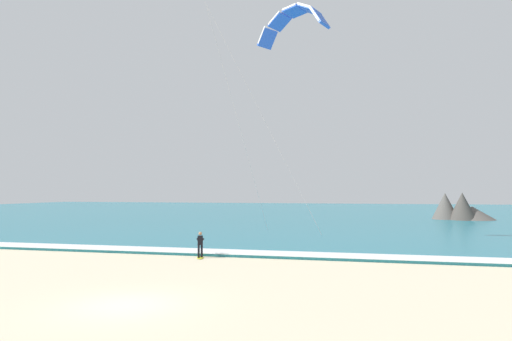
% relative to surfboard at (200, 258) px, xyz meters
% --- Properties ---
extents(ground_plane, '(200.00, 200.00, 0.00)m').
position_rel_surfboard_xyz_m(ground_plane, '(1.53, -12.15, -0.03)').
color(ground_plane, beige).
extents(sea, '(200.00, 120.00, 0.20)m').
position_rel_surfboard_xyz_m(sea, '(1.53, 60.74, 0.07)').
color(sea, teal).
rests_on(sea, ground).
extents(surf_foam, '(200.00, 2.29, 0.04)m').
position_rel_surfboard_xyz_m(surf_foam, '(1.53, 1.74, 0.19)').
color(surf_foam, white).
rests_on(surf_foam, sea).
extents(surfboard, '(0.87, 1.47, 0.09)m').
position_rel_surfboard_xyz_m(surfboard, '(0.00, 0.00, 0.00)').
color(surfboard, yellow).
rests_on(surfboard, ground).
extents(kitesurfer, '(0.63, 0.63, 1.69)m').
position_rel_surfboard_xyz_m(kitesurfer, '(-0.01, 0.02, 0.91)').
color(kitesurfer, black).
rests_on(kitesurfer, ground).
extents(kite_primary, '(8.01, 8.98, 17.61)m').
position_rel_surfboard_xyz_m(kite_primary, '(5.06, 6.84, 17.72)').
color(kite_primary, blue).
extents(headland_right, '(9.12, 6.99, 4.10)m').
position_rel_surfboard_xyz_m(headland_right, '(24.08, 42.71, 1.58)').
color(headland_right, '#56514C').
rests_on(headland_right, ground).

